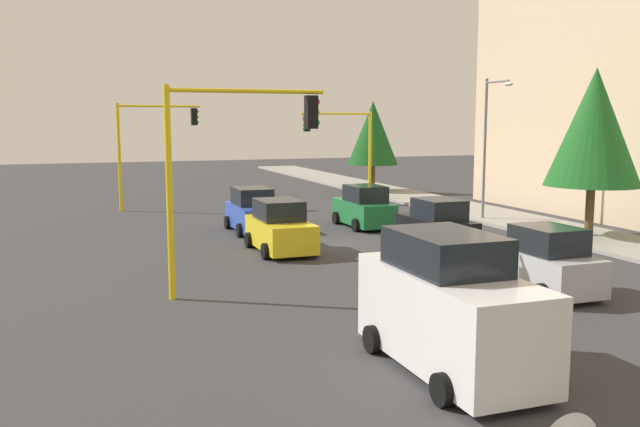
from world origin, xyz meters
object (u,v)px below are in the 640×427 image
Objects in this scene: traffic_signal_far_right at (152,135)px; car_black at (437,226)px; traffic_signal_near_right at (232,149)px; car_blue at (253,212)px; delivery_van_white at (449,308)px; car_silver at (544,263)px; street_lamp_curbside at (490,133)px; traffic_signal_far_left at (343,138)px; car_green at (364,208)px; car_yellow at (280,228)px; tree_roadside_near at (594,127)px; tree_roadside_far at (373,133)px.

car_black is at bearing 29.63° from traffic_signal_far_right.
traffic_signal_far_right reaches higher than car_black.
traffic_signal_near_right is 1.50× the size of car_blue.
delivery_van_white is 7.35m from car_silver.
car_black is (5.45, -5.93, -3.45)m from street_lamp_curbside.
traffic_signal_near_right is at bearing -0.02° from traffic_signal_far_right.
traffic_signal_far_left is 23.35m from car_silver.
car_green is at bearing 161.56° from delivery_van_white.
traffic_signal_far_left is 16.76m from car_yellow.
car_black is (15.84, 9.01, -3.27)m from traffic_signal_far_right.
traffic_signal_near_right is 9.58m from car_silver.
street_lamp_curbside is 7.27m from car_green.
traffic_signal_near_right reaches higher than car_silver.
traffic_signal_far_left is 1.51× the size of car_silver.
car_green is (9.77, -2.84, -3.02)m from traffic_signal_far_left.
car_blue is (-6.69, -12.91, -3.79)m from tree_roadside_near.
delivery_van_white is 1.20× the size of car_yellow.
street_lamp_curbside is 1.76× the size of car_blue.
tree_roadside_near reaches higher than car_black.
car_green is at bearing -95.58° from street_lamp_curbside.
traffic_signal_far_right is at bearing -124.83° from street_lamp_curbside.
car_yellow is at bearing -105.08° from car_black.
car_blue and car_black have the same top height.
tree_roadside_far is 1.59× the size of car_green.
traffic_signal_far_left is 10.61m from car_green.
car_black is at bearing 151.37° from delivery_van_white.
traffic_signal_far_right is at bearing -134.59° from tree_roadside_near.
car_yellow is at bearing 178.07° from delivery_van_white.
delivery_van_white is 13.23m from car_black.
car_black is at bearing 74.92° from car_yellow.
tree_roadside_near is at bearing 50.89° from car_green.
traffic_signal_far_left is 0.88× the size of tree_roadside_far.
car_blue is 8.65m from car_black.
car_yellow is at bearing 151.50° from traffic_signal_near_right.
car_yellow is (-13.20, 0.45, -0.38)m from delivery_van_white.
street_lamp_curbside is at bearing 144.29° from delivery_van_white.
car_yellow is (14.25, -8.29, -3.02)m from traffic_signal_far_left.
car_silver is (-4.48, 5.81, -0.39)m from delivery_van_white.
car_yellow is at bearing -50.56° from car_green.
tree_roadside_far reaches higher than car_green.
car_green is 1.00× the size of car_blue.
traffic_signal_near_right is 8.44m from delivery_van_white.
tree_roadside_far is at bearing 162.58° from car_black.
car_yellow is 1.10× the size of car_silver.
car_blue is at bearing -159.31° from car_silver.
traffic_signal_far_right is 1.59× the size of car_black.
street_lamp_curbside is at bearing 108.10° from car_yellow.
tree_roadside_near reaches higher than delivery_van_white.
traffic_signal_far_left reaches higher than car_silver.
street_lamp_curbside is at bearing 18.75° from traffic_signal_far_left.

